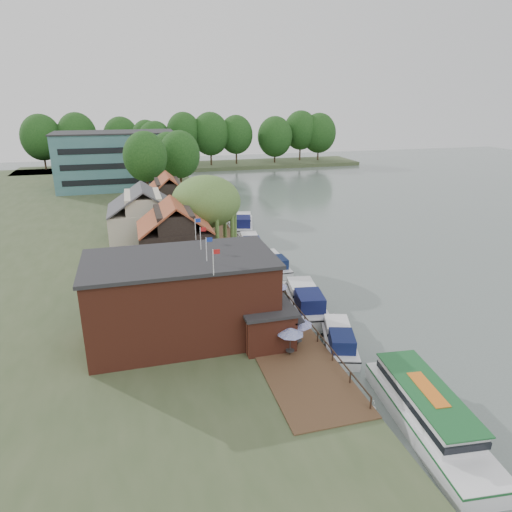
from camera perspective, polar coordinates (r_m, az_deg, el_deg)
ground at (r=45.76m, az=11.39°, el=-7.72°), size 260.00×260.00×0.00m
land_bank at (r=74.67m, az=-23.06°, el=2.23°), size 50.00×140.00×1.00m
quay_deck at (r=51.30m, az=-1.57°, el=-2.97°), size 6.00×50.00×0.10m
quay_rail at (r=52.23m, az=1.18°, el=-2.01°), size 0.20×49.00×1.00m
pub at (r=38.89m, az=-6.34°, el=-4.89°), size 20.00×11.00×7.30m
hotel_block at (r=106.98m, az=-17.06°, el=11.38°), size 25.40×12.40×12.30m
cottage_a at (r=52.56m, az=-10.10°, el=2.15°), size 8.60×7.60×8.50m
cottage_b at (r=62.03m, az=-13.80°, el=4.55°), size 9.60×8.60×8.50m
cottage_c at (r=70.97m, az=-10.85°, el=6.60°), size 7.60×7.60×8.50m
willow at (r=57.60m, az=-6.19°, el=4.86°), size 8.60×8.60×10.43m
umbrella_0 at (r=36.65m, az=4.30°, el=-10.58°), size 2.12×2.12×2.38m
umbrella_1 at (r=38.07m, az=5.28°, el=-9.39°), size 2.33×2.33×2.38m
umbrella_2 at (r=41.03m, az=2.57°, el=-7.08°), size 2.08×2.08×2.38m
umbrella_3 at (r=44.89m, az=2.45°, el=-4.65°), size 2.35×2.35×2.38m
umbrella_4 at (r=45.73m, az=0.11°, el=-4.16°), size 2.39×2.39×2.38m
umbrella_5 at (r=48.89m, az=0.65°, el=-2.56°), size 2.38×2.38×2.38m
cruiser_0 at (r=40.36m, az=10.34°, el=-9.85°), size 5.45×9.40×2.13m
cruiser_1 at (r=46.46m, az=6.14°, el=-5.18°), size 5.13×11.23×2.66m
cruiser_2 at (r=56.82m, az=2.18°, el=-0.68°), size 3.02×8.99×2.13m
cruiser_3 at (r=63.48m, az=-0.68°, el=1.64°), size 4.46×10.20×2.39m
cruiser_4 at (r=73.94m, az=-1.64°, el=4.30°), size 5.98×11.18×2.61m
tour_boat at (r=32.83m, az=20.96°, el=-17.82°), size 4.93×13.14×2.80m
swan at (r=34.06m, az=14.43°, el=-18.01°), size 0.44×0.44×0.44m
bank_tree_0 at (r=80.63m, az=-13.52°, el=9.97°), size 7.28×7.28×14.14m
bank_tree_1 at (r=88.07m, az=-9.45°, el=10.83°), size 7.60×7.60×13.64m
bank_tree_2 at (r=97.26m, az=-10.85°, el=11.28°), size 6.65×6.65×12.75m
bank_tree_3 at (r=115.22m, az=-15.09°, el=11.97°), size 7.54×7.54×11.85m
bank_tree_4 at (r=122.18m, az=-12.62°, el=12.95°), size 7.33×7.33×13.54m
bank_tree_5 at (r=132.32m, az=-13.50°, el=13.34°), size 7.53×7.53×13.49m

